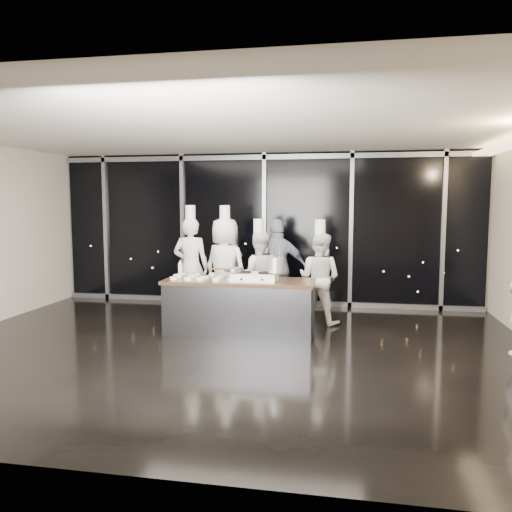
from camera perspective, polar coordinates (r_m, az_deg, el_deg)
The scene contains 14 objects.
ground at distance 7.50m, azimuth -3.36°, elevation -10.56°, with size 9.00×9.00×0.00m, color black.
room_shell at distance 7.15m, azimuth -2.10°, elevation 6.87°, with size 9.02×7.02×3.21m.
window_wall at distance 10.57m, azimuth 0.99°, elevation 3.07°, with size 8.90×0.11×3.20m.
demo_counter at distance 8.24m, azimuth -1.90°, elevation -5.79°, with size 2.46×0.86×0.90m.
stove at distance 8.06m, azimuth -0.14°, elevation -2.36°, with size 0.73×0.48×0.14m.
frying_pan at distance 8.13m, azimuth -2.62°, elevation -1.57°, with size 0.56×0.33×0.05m.
stock_pot at distance 7.96m, azimuth 2.24°, elevation -1.04°, with size 0.25×0.25×0.25m, color #B3B3B5.
prep_bowls at distance 8.33m, azimuth -5.61°, elevation -2.39°, with size 1.34×0.67×0.05m.
squeeze_bottle at distance 8.77m, azimuth -8.66°, elevation -1.35°, with size 0.07×0.07×0.26m.
chef_far_left at distance 9.57m, azimuth -7.44°, elevation -1.14°, with size 0.69×0.46×2.11m.
chef_left at distance 9.35m, azimuth -3.55°, elevation -1.31°, with size 1.08×0.90×2.11m.
chef_center at distance 9.18m, azimuth 0.30°, elevation -2.20°, with size 0.88×0.74×1.86m.
guest at distance 9.37m, azimuth 2.50°, elevation -1.42°, with size 1.13×0.58×1.85m.
chef_right at distance 8.97m, azimuth 7.25°, elevation -2.46°, with size 0.96×0.85×1.86m.
Camera 1 is at (1.71, -6.99, 2.14)m, focal length 35.00 mm.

